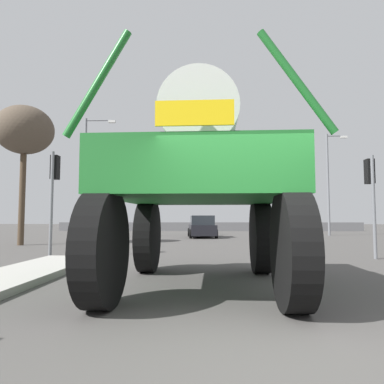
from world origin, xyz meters
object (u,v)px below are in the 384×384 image
Objects in this scene: oversize_sprayer at (201,183)px; sedan_ahead at (202,227)px; traffic_signal_near_right at (371,183)px; bare_tree_left at (24,131)px; traffic_signal_near_left at (54,180)px; traffic_signal_far_left at (260,205)px; streetlight_far_right at (329,179)px; streetlight_far_left at (87,170)px.

oversize_sprayer is 18.11m from sedan_ahead.
oversize_sprayer is 1.60× the size of traffic_signal_near_right.
sedan_ahead is 0.60× the size of bare_tree_left.
traffic_signal_far_left is at bearing 59.29° from traffic_signal_near_left.
sedan_ahead is at bearing 113.94° from traffic_signal_near_right.
bare_tree_left is (-3.89, 5.37, 3.09)m from traffic_signal_near_left.
traffic_signal_near_right reaches higher than sedan_ahead.
oversize_sprayer is at bearing -115.20° from streetlight_far_right.
streetlight_far_left is at bearing 103.53° from traffic_signal_near_left.
streetlight_far_right reaches higher than traffic_signal_far_left.
oversize_sprayer is 0.65× the size of streetlight_far_left.
traffic_signal_far_left is 0.39× the size of streetlight_far_left.
traffic_signal_near_left is 1.10× the size of traffic_signal_far_left.
traffic_signal_near_right is (5.68, 5.11, 0.47)m from oversize_sprayer.
traffic_signal_far_left is (9.60, 16.16, -0.25)m from traffic_signal_near_left.
streetlight_far_left is at bearing 83.67° from bare_tree_left.
sedan_ahead is 5.80m from traffic_signal_far_left.
streetlight_far_right is (9.92, 2.88, 3.68)m from sedan_ahead.
streetlight_far_right is (4.17, 15.83, 1.89)m from traffic_signal_near_right.
streetlight_far_right is 1.13× the size of bare_tree_left.
sedan_ahead is at bearing 1.96° from oversize_sprayer.
streetlight_far_left is at bearing -170.33° from streetlight_far_right.
traffic_signal_near_left is at bearing 153.95° from sedan_ahead.
oversize_sprayer is at bearing -101.87° from traffic_signal_far_left.
traffic_signal_near_right is 0.41× the size of streetlight_far_left.
streetlight_far_right is at bearing -23.44° from oversize_sprayer.
traffic_signal_near_left reaches higher than sedan_ahead.
streetlight_far_left is 18.32m from streetlight_far_right.
streetlight_far_right reaches higher than oversize_sprayer.
streetlight_far_left is at bearing 26.42° from oversize_sprayer.
sedan_ahead is 1.23× the size of traffic_signal_near_right.
streetlight_far_right is at bearing 75.25° from traffic_signal_near_right.
streetlight_far_right is (5.38, -0.33, 2.00)m from traffic_signal_far_left.
traffic_signal_far_left is at bearing -59.42° from sedan_ahead.
sedan_ahead is 14.04m from traffic_signal_near_left.
traffic_signal_near_left is at bearing -179.98° from traffic_signal_near_right.
oversize_sprayer is at bearing -138.05° from traffic_signal_near_right.
sedan_ahead is 1.29× the size of traffic_signal_far_left.
traffic_signal_near_right is 18.98m from streetlight_far_left.
bare_tree_left is (-13.49, -10.79, 3.34)m from traffic_signal_far_left.
streetlight_far_left reaches higher than bare_tree_left.
traffic_signal_near_left reaches higher than traffic_signal_far_left.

